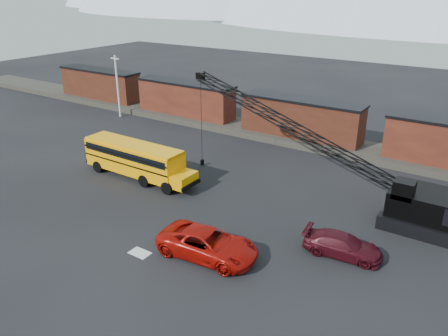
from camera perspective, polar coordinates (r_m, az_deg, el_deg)
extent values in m
plane|color=black|center=(32.44, -6.67, -7.40)|extent=(160.00, 160.00, 0.00)
cube|color=#454138|center=(49.53, 9.82, 3.81)|extent=(120.00, 5.00, 0.70)
cube|color=#502016|center=(67.75, -15.88, 10.50)|extent=(13.50, 2.90, 4.00)
cube|color=black|center=(67.37, -16.07, 12.20)|extent=(13.70, 3.10, 0.25)
cube|color=black|center=(71.28, -18.00, 9.44)|extent=(2.20, 2.40, 0.60)
cube|color=black|center=(65.06, -13.24, 8.73)|extent=(2.20, 2.40, 0.60)
cube|color=#421A13|center=(56.84, -5.01, 9.01)|extent=(13.50, 2.90, 4.00)
cube|color=black|center=(56.39, -5.08, 11.03)|extent=(13.70, 3.10, 0.25)
cube|color=black|center=(59.89, -8.14, 7.91)|extent=(2.20, 2.40, 0.60)
cube|color=black|center=(54.85, -1.47, 6.73)|extent=(2.20, 2.40, 0.60)
cube|color=#502016|center=(48.82, 10.01, 6.41)|extent=(13.50, 2.90, 4.00)
cube|color=black|center=(48.29, 10.17, 8.74)|extent=(13.70, 3.10, 0.25)
cube|color=black|center=(51.05, 5.57, 5.39)|extent=(2.20, 2.40, 0.60)
cube|color=black|center=(47.91, 14.45, 3.57)|extent=(2.20, 2.40, 0.60)
cube|color=black|center=(46.21, 23.29, 1.66)|extent=(2.20, 2.40, 0.60)
cylinder|color=silver|center=(59.03, -13.72, 10.27)|extent=(0.24, 0.24, 8.00)
cube|color=silver|center=(58.38, -14.06, 13.71)|extent=(1.40, 0.12, 0.12)
cube|color=silver|center=(29.68, -10.94, -10.83)|extent=(1.40, 0.90, 0.02)
cube|color=#FFA405|center=(40.14, -11.68, 1.26)|extent=(10.00, 2.50, 2.50)
cube|color=#FFA405|center=(36.90, -5.38, -1.50)|extent=(1.60, 2.30, 1.10)
cube|color=#FFA405|center=(39.69, -11.83, 3.01)|extent=(10.00, 2.30, 0.18)
cube|color=black|center=(39.09, -13.05, 1.64)|extent=(9.60, 0.05, 0.65)
cube|color=black|center=(40.72, -10.52, 2.73)|extent=(9.60, 0.05, 0.65)
cube|color=black|center=(36.54, -4.32, -2.24)|extent=(0.15, 2.45, 0.35)
cube|color=black|center=(44.04, -16.27, 1.37)|extent=(0.15, 2.50, 0.35)
cylinder|color=black|center=(42.40, -16.10, 0.18)|extent=(1.10, 0.35, 1.10)
cylinder|color=black|center=(43.79, -13.86, 1.16)|extent=(1.10, 0.35, 1.10)
cylinder|color=black|center=(38.43, -10.39, -1.66)|extent=(1.10, 0.35, 1.10)
cylinder|color=black|center=(39.95, -8.14, -0.53)|extent=(1.10, 0.35, 1.10)
cylinder|color=black|center=(36.81, -7.44, -2.61)|extent=(1.10, 0.35, 1.10)
cylinder|color=black|center=(38.39, -5.22, -1.38)|extent=(1.10, 0.35, 1.10)
imported|color=#AD0E08|center=(28.41, -2.11, -9.87)|extent=(6.88, 3.69, 1.84)
imported|color=#410B14|center=(29.60, 15.25, -9.71)|extent=(5.28, 2.65, 1.47)
cube|color=black|center=(33.46, 23.96, -7.43)|extent=(5.50, 1.00, 1.00)
cube|color=black|center=(36.30, 24.94, -5.20)|extent=(5.50, 1.00, 1.00)
cube|color=black|center=(34.26, 24.85, -4.22)|extent=(4.80, 3.60, 1.80)
cube|color=black|center=(32.85, 22.45, -2.62)|extent=(1.40, 1.20, 1.30)
cube|color=black|center=(32.35, 22.23, -2.98)|extent=(1.20, 0.06, 0.90)
cube|color=black|center=(39.97, -3.10, 11.95)|extent=(0.70, 0.50, 0.60)
cylinder|color=black|center=(41.02, -2.97, 5.97)|extent=(0.04, 0.04, 8.41)
cube|color=black|center=(42.36, -2.86, 0.79)|extent=(0.25, 0.25, 0.50)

